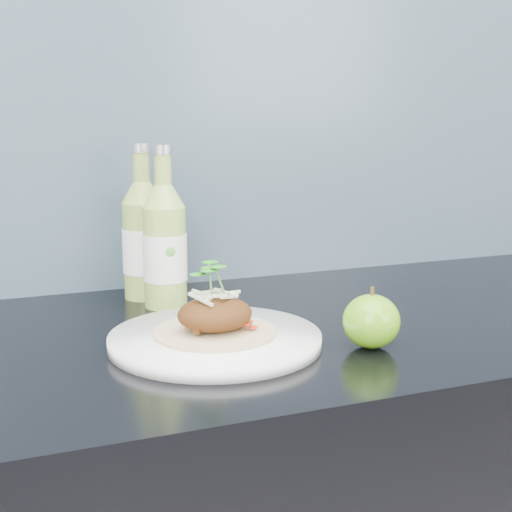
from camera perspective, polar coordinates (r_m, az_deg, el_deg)
The scene contains 6 objects.
subway_backsplash at distance 1.22m, azimuth -7.97°, elevation 13.94°, with size 4.00×0.02×0.70m, color #6C8EAA.
dinner_plate at distance 0.92m, azimuth -3.29°, elevation -6.69°, with size 0.36×0.36×0.02m.
pork_taco at distance 0.91m, azimuth -3.31°, elevation -4.49°, with size 0.16×0.16×0.10m.
green_apple at distance 0.91m, azimuth 9.21°, elevation -5.17°, with size 0.07×0.07×0.08m.
cider_bottle_left at distance 1.15m, azimuth -9.00°, elevation 1.25°, with size 0.08×0.08×0.25m.
cider_bottle_right at distance 1.09m, azimuth -7.31°, elevation 0.77°, with size 0.09×0.09×0.25m.
Camera 1 is at (-0.29, 0.80, 1.19)m, focal length 50.00 mm.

